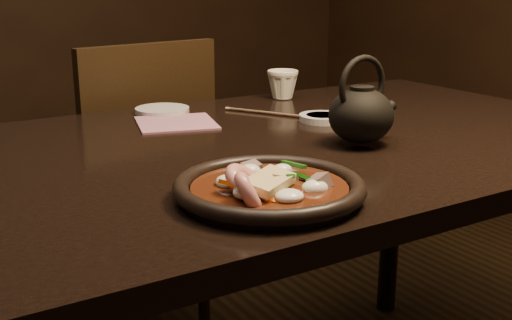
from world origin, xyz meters
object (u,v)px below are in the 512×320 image
chair (132,183)px  tea_cup (283,84)px  plate (269,189)px  teapot (361,112)px  table (264,178)px

chair → tea_cup: (0.33, -0.29, 0.30)m
plate → teapot: size_ratio=1.68×
chair → plate: chair is taller
plate → teapot: 0.37m
plate → tea_cup: bearing=54.6°
teapot → chair: bearing=99.4°
tea_cup → teapot: (-0.14, -0.48, 0.02)m
chair → tea_cup: size_ratio=10.90×
plate → table: bearing=59.1°
table → chair: 0.68m
chair → teapot: teapot is taller
tea_cup → teapot: teapot is taller
tea_cup → plate: bearing=-125.4°
plate → tea_cup: tea_cup is taller
plate → teapot: bearing=28.0°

